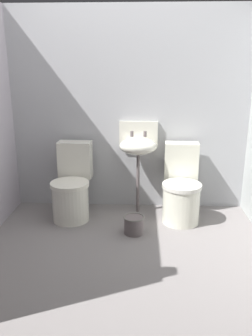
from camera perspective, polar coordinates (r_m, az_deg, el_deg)
name	(u,v)px	position (r m, az deg, el deg)	size (l,w,h in m)	color
ground_plane	(125,258)	(3.14, -0.23, -14.57)	(2.98, 2.63, 0.08)	slate
wall_back	(130,111)	(3.88, 0.59, 9.32)	(2.98, 0.10, 2.18)	#A7A8AB
toilet_left	(72,188)	(3.74, -8.85, -3.31)	(0.41, 0.60, 0.78)	silver
toilet_right	(181,190)	(3.69, 9.02, -3.57)	(0.42, 0.61, 0.78)	silver
sink	(138,145)	(3.72, 2.02, 3.77)	(0.42, 0.35, 0.99)	#625758
bucket	(134,224)	(3.42, 1.30, -9.23)	(0.21, 0.21, 0.18)	#625758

